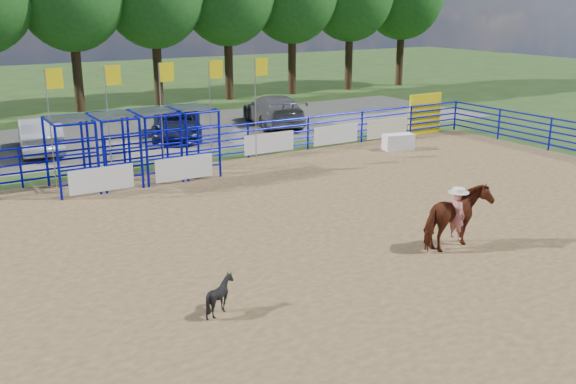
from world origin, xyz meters
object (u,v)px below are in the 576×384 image
object	(u,v)px
car_c	(177,124)
car_d	(273,110)
calf	(220,295)
car_b	(40,135)
horse_and_rider	(457,216)
announcer_table	(398,142)

from	to	relation	value
car_c	car_d	distance (m)	5.69
calf	car_b	distance (m)	17.92
horse_and_rider	calf	size ratio (longest dim) A/B	2.88
announcer_table	horse_and_rider	distance (m)	11.99
announcer_table	car_b	size ratio (longest dim) A/B	0.28
calf	car_d	world-z (taller)	car_d
announcer_table	car_c	size ratio (longest dim) A/B	0.27
horse_and_rider	car_b	world-z (taller)	horse_and_rider
announcer_table	calf	xyz separation A→B (m)	(-13.54, -10.12, 0.05)
announcer_table	car_c	distance (m)	10.62
car_b	car_c	size ratio (longest dim) A/B	0.95
calf	car_b	world-z (taller)	car_b
car_c	car_b	bearing A→B (deg)	-159.68
calf	car_b	xyz separation A→B (m)	(-0.13, 17.91, 0.37)
horse_and_rider	calf	distance (m)	6.95
horse_and_rider	car_d	distance (m)	18.74
announcer_table	car_c	xyz separation A→B (m)	(-7.40, 7.62, 0.33)
horse_and_rider	car_d	xyz separation A→B (m)	(4.88, 18.09, -0.10)
car_b	car_d	bearing A→B (deg)	-171.75
car_b	car_c	xyz separation A→B (m)	(6.27, -0.18, -0.09)
horse_and_rider	announcer_table	bearing A→B (deg)	56.54
car_d	horse_and_rider	bearing A→B (deg)	88.21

